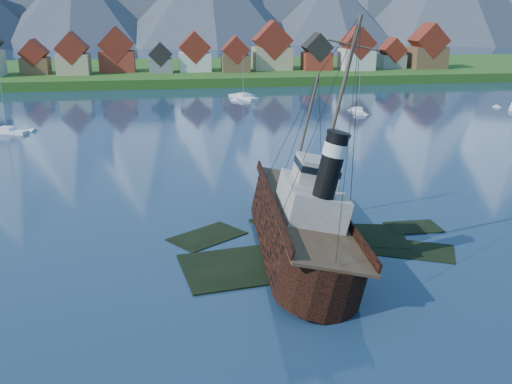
{
  "coord_description": "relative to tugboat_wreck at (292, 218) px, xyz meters",
  "views": [
    {
      "loc": [
        -12.85,
        -53.35,
        24.44
      ],
      "look_at": [
        -3.45,
        6.0,
        5.0
      ],
      "focal_mm": 40.0,
      "sensor_mm": 36.0,
      "label": 1
    }
  ],
  "objects": [
    {
      "name": "ground",
      "position": [
        0.23,
        -1.9,
        -3.23
      ],
      "size": [
        1400.0,
        1400.0,
        0.0
      ],
      "primitive_type": "plane",
      "color": "#1A2F48",
      "rests_on": "ground"
    },
    {
      "name": "seawall",
      "position": [
        0.23,
        130.1,
        -3.23
      ],
      "size": [
        600.0,
        2.5,
        2.0
      ],
      "primitive_type": "cube",
      "color": "#3F3D38",
      "rests_on": "ground"
    },
    {
      "name": "tugboat_wreck",
      "position": [
        0.0,
        0.0,
        0.0
      ],
      "size": [
        7.55,
        32.53,
        25.77
      ],
      "rotation": [
        0.0,
        0.21,
        -0.06
      ],
      "color": "black",
      "rests_on": "ground"
    },
    {
      "name": "sailboat_c",
      "position": [
        -45.02,
        65.86,
        -2.97
      ],
      "size": [
        9.04,
        5.55,
        11.45
      ],
      "rotation": [
        0.0,
        0.0,
        1.16
      ],
      "color": "silver",
      "rests_on": "ground"
    },
    {
      "name": "shore_bank",
      "position": [
        0.23,
        168.1,
        -3.23
      ],
      "size": [
        600.0,
        80.0,
        3.2
      ],
      "primitive_type": "cube",
      "color": "#274E16",
      "rests_on": "ground"
    },
    {
      "name": "sailboat_e",
      "position": [
        9.07,
        104.84,
        -2.95
      ],
      "size": [
        7.45,
        10.91,
        12.63
      ],
      "rotation": [
        0.0,
        0.0,
        0.48
      ],
      "color": "silver",
      "rests_on": "ground"
    },
    {
      "name": "town",
      "position": [
        -32.89,
        150.29,
        5.76
      ],
      "size": [
        250.96,
        16.69,
        17.3
      ],
      "color": "maroon",
      "rests_on": "ground"
    },
    {
      "name": "shoal",
      "position": [
        2.01,
        0.25,
        -3.57
      ],
      "size": [
        31.71,
        21.24,
        1.14
      ],
      "color": "black",
      "rests_on": "ground"
    },
    {
      "name": "sailboat_f",
      "position": [
        33.78,
        77.93,
        -2.99
      ],
      "size": [
        3.14,
        8.41,
        10.68
      ],
      "rotation": [
        0.0,
        0.0,
        -0.13
      ],
      "color": "silver",
      "rests_on": "ground"
    }
  ]
}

